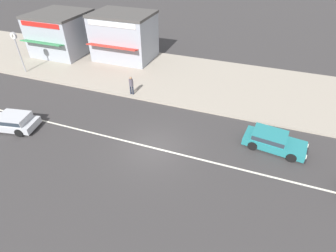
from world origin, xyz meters
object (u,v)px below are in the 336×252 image
object	(u,v)px
hatchback_teal_2	(273,140)
pedestrian_near_clock	(131,84)
shopfront_mid_block	(124,36)
hatchback_silver_0	(12,121)
shopfront_far_kios	(62,33)
street_clock	(16,43)

from	to	relation	value
hatchback_teal_2	pedestrian_near_clock	bearing A→B (deg)	165.64
hatchback_teal_2	shopfront_mid_block	distance (m)	18.50
shopfront_mid_block	hatchback_silver_0	bearing A→B (deg)	-96.91
hatchback_silver_0	shopfront_far_kios	xyz separation A→B (m)	(-5.51, 13.08, 1.69)
hatchback_silver_0	shopfront_far_kios	world-z (taller)	shopfront_far_kios
hatchback_silver_0	street_clock	xyz separation A→B (m)	(-5.91, 7.36, 2.40)
hatchback_teal_2	pedestrian_near_clock	distance (m)	11.74
hatchback_teal_2	street_clock	distance (m)	23.47
street_clock	shopfront_mid_block	size ratio (longest dim) A/B	0.64
hatchback_teal_2	shopfront_far_kios	distance (m)	24.49
street_clock	shopfront_far_kios	bearing A→B (deg)	86.00
shopfront_mid_block	street_clock	bearing A→B (deg)	-139.00
pedestrian_near_clock	shopfront_far_kios	world-z (taller)	shopfront_far_kios
pedestrian_near_clock	shopfront_mid_block	world-z (taller)	shopfront_mid_block
street_clock	shopfront_mid_block	xyz separation A→B (m)	(7.60, 6.61, -0.52)
street_clock	pedestrian_near_clock	world-z (taller)	street_clock
street_clock	pedestrian_near_clock	xyz separation A→B (m)	(11.74, -0.38, -1.92)
shopfront_mid_block	shopfront_far_kios	distance (m)	7.26
hatchback_silver_0	pedestrian_near_clock	world-z (taller)	pedestrian_near_clock
shopfront_far_kios	hatchback_teal_2	bearing A→B (deg)	-21.66
hatchback_silver_0	hatchback_teal_2	size ratio (longest dim) A/B	0.98
hatchback_silver_0	pedestrian_near_clock	size ratio (longest dim) A/B	2.51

